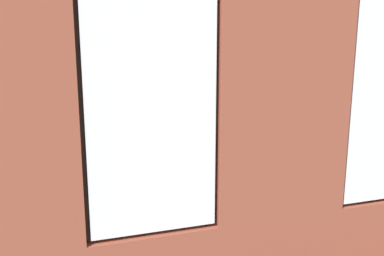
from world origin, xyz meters
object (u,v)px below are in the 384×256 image
(candle_jar, at_px, (175,158))
(remote_silver, at_px, (209,157))
(couch_by_window, at_px, (225,226))
(couch_left, at_px, (358,166))
(potted_plant_foreground_right, at_px, (13,140))
(table_plant_small, at_px, (188,153))
(potted_plant_between_couches, at_px, (342,161))
(potted_plant_by_left_couch, at_px, (287,139))
(coffee_table, at_px, (188,165))
(cup_ceramic, at_px, (163,164))
(remote_gray, at_px, (198,163))

(candle_jar, xyz_separation_m, remote_silver, (-0.55, -0.04, -0.04))
(couch_by_window, distance_m, couch_left, 2.99)
(potted_plant_foreground_right, bearing_deg, candle_jar, 140.19)
(couch_by_window, distance_m, table_plant_small, 1.96)
(potted_plant_foreground_right, relative_size, potted_plant_between_couches, 0.56)
(candle_jar, height_order, potted_plant_between_couches, potted_plant_between_couches)
(candle_jar, height_order, remote_silver, candle_jar)
(couch_by_window, distance_m, potted_plant_foreground_right, 4.74)
(couch_left, xyz_separation_m, potted_plant_between_couches, (1.35, 1.22, 0.52))
(couch_by_window, bearing_deg, potted_plant_by_left_couch, -131.63)
(potted_plant_foreground_right, height_order, potted_plant_by_left_couch, potted_plant_foreground_right)
(couch_by_window, height_order, coffee_table, couch_by_window)
(coffee_table, xyz_separation_m, potted_plant_by_left_couch, (-2.08, -0.66, 0.11))
(potted_plant_by_left_couch, bearing_deg, couch_left, 106.65)
(cup_ceramic, height_order, remote_silver, cup_ceramic)
(couch_by_window, height_order, remote_silver, couch_by_window)
(remote_silver, xyz_separation_m, potted_plant_by_left_couch, (-1.70, -0.51, 0.06))
(candle_jar, distance_m, potted_plant_by_left_couch, 2.32)
(coffee_table, xyz_separation_m, potted_plant_between_couches, (-1.12, 1.89, 0.48))
(couch_by_window, height_order, couch_left, same)
(couch_by_window, xyz_separation_m, couch_left, (-2.71, -1.26, 0.00))
(couch_by_window, xyz_separation_m, potted_plant_between_couches, (-1.35, -0.04, 0.52))
(coffee_table, height_order, candle_jar, candle_jar)
(candle_jar, xyz_separation_m, table_plant_small, (-0.17, 0.11, 0.09))
(couch_left, distance_m, potted_plant_foreground_right, 5.83)
(couch_left, distance_m, cup_ceramic, 2.95)
(remote_silver, relative_size, potted_plant_by_left_couch, 0.24)
(couch_left, relative_size, potted_plant_by_left_couch, 2.54)
(potted_plant_by_left_couch, distance_m, potted_plant_between_couches, 2.75)
(potted_plant_foreground_right, xyz_separation_m, potted_plant_by_left_couch, (-4.70, 1.49, 0.00))
(coffee_table, bearing_deg, couch_left, 164.78)
(coffee_table, distance_m, cup_ceramic, 0.44)
(couch_by_window, height_order, cup_ceramic, couch_by_window)
(remote_silver, bearing_deg, coffee_table, -179.76)
(cup_ceramic, bearing_deg, remote_gray, 180.00)
(coffee_table, height_order, remote_silver, remote_silver)
(remote_silver, distance_m, potted_plant_by_left_couch, 1.78)
(cup_ceramic, bearing_deg, potted_plant_by_left_couch, -162.29)
(potted_plant_foreground_right, distance_m, potted_plant_by_left_couch, 4.93)
(couch_by_window, bearing_deg, table_plant_small, -96.76)
(candle_jar, relative_size, remote_silver, 0.60)
(couch_by_window, xyz_separation_m, remote_silver, (-0.61, -2.09, 0.10))
(coffee_table, bearing_deg, candle_jar, -32.95)
(couch_left, bearing_deg, cup_ceramic, -98.20)
(cup_ceramic, xyz_separation_m, potted_plant_between_couches, (-1.54, 1.76, 0.39))
(candle_jar, height_order, table_plant_small, table_plant_small)
(table_plant_small, distance_m, remote_silver, 0.43)
(coffee_table, distance_m, potted_plant_between_couches, 2.25)
(remote_silver, height_order, potted_plant_by_left_couch, potted_plant_by_left_couch)
(candle_jar, relative_size, potted_plant_by_left_couch, 0.14)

